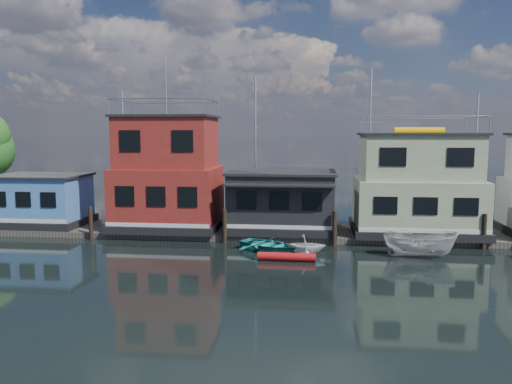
# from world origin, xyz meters

# --- Properties ---
(ground) EXTENTS (160.00, 160.00, 0.00)m
(ground) POSITION_xyz_m (0.00, 0.00, 0.00)
(ground) COLOR black
(ground) RESTS_ON ground
(dock) EXTENTS (48.00, 5.00, 0.40)m
(dock) POSITION_xyz_m (0.00, 12.00, 0.20)
(dock) COLOR #595147
(dock) RESTS_ON ground
(houseboat_blue) EXTENTS (6.40, 4.90, 3.66)m
(houseboat_blue) POSITION_xyz_m (-18.00, 12.00, 2.21)
(houseboat_blue) COLOR black
(houseboat_blue) RESTS_ON dock
(houseboat_red) EXTENTS (7.40, 5.90, 11.86)m
(houseboat_red) POSITION_xyz_m (-8.50, 12.00, 4.10)
(houseboat_red) COLOR black
(houseboat_red) RESTS_ON dock
(houseboat_dark) EXTENTS (7.40, 6.10, 4.06)m
(houseboat_dark) POSITION_xyz_m (-0.50, 11.98, 2.42)
(houseboat_dark) COLOR black
(houseboat_dark) RESTS_ON dock
(houseboat_green) EXTENTS (8.40, 5.90, 7.03)m
(houseboat_green) POSITION_xyz_m (8.50, 12.00, 3.55)
(houseboat_green) COLOR black
(houseboat_green) RESTS_ON dock
(pilings) EXTENTS (42.28, 0.28, 2.20)m
(pilings) POSITION_xyz_m (-0.33, 9.20, 1.10)
(pilings) COLOR #2D2116
(pilings) RESTS_ON ground
(background_masts) EXTENTS (36.40, 0.16, 12.00)m
(background_masts) POSITION_xyz_m (4.76, 18.00, 5.55)
(background_masts) COLOR silver
(background_masts) RESTS_ON ground
(motorboat) EXTENTS (4.26, 2.19, 1.57)m
(motorboat) POSITION_xyz_m (7.72, 6.76, 0.79)
(motorboat) COLOR silver
(motorboat) RESTS_ON ground
(dinghy_teal) EXTENTS (4.63, 4.23, 0.79)m
(dinghy_teal) POSITION_xyz_m (-0.97, 7.25, 0.39)
(dinghy_teal) COLOR teal
(dinghy_teal) RESTS_ON ground
(dinghy_white) EXTENTS (2.28, 1.97, 1.20)m
(dinghy_white) POSITION_xyz_m (1.25, 6.66, 0.60)
(dinghy_white) COLOR silver
(dinghy_white) RESTS_ON ground
(red_kayak) EXTENTS (3.24, 0.57, 0.47)m
(red_kayak) POSITION_xyz_m (0.21, 5.11, 0.24)
(red_kayak) COLOR red
(red_kayak) RESTS_ON ground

